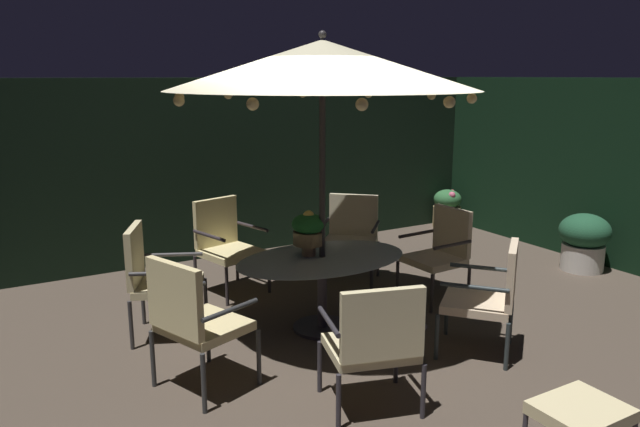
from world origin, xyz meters
The scene contains 16 objects.
ground_plane centered at (0.00, 0.00, -0.01)m, with size 8.54×6.54×0.02m, color #483C32.
hedge_backdrop_rear centered at (0.00, 3.12, 1.16)m, with size 8.54×0.30×2.32m, color black.
hedge_backdrop_right centered at (4.12, 0.00, 1.16)m, with size 0.30×6.54×2.32m, color black.
patio_dining_table centered at (-0.09, 0.23, 0.58)m, with size 1.66×1.09×0.71m.
patio_umbrella centered at (-0.09, 0.23, 2.42)m, with size 2.73×2.73×2.72m.
centerpiece_planter centered at (-0.18, 0.33, 0.96)m, with size 0.31×0.31×0.43m.
patio_chair_north centered at (-1.50, -0.29, 0.60)m, with size 0.75×0.79×1.05m.
patio_chair_northeast centered at (-0.51, -1.22, 0.55)m, with size 0.77×0.71×0.97m.
patio_chair_east centered at (0.88, -0.93, 0.55)m, with size 0.82×0.82×0.98m.
patio_chair_southeast centered at (1.41, 0.30, 0.55)m, with size 0.59×0.59×0.98m.
patio_chair_south centered at (0.94, 1.32, 0.57)m, with size 0.84×0.84×0.98m.
patio_chair_southwest centered at (-0.47, 1.69, 0.57)m, with size 0.73×0.74×1.02m.
patio_chair_west centered at (-1.46, 0.86, 0.59)m, with size 0.81×0.79×1.04m.
ottoman_footrest centered at (0.22, -2.35, 0.35)m, with size 0.52×0.44×0.40m.
potted_plant_left_far centered at (3.65, 2.70, 0.30)m, with size 0.44×0.44×0.59m.
potted_plant_right_far centered at (3.59, 0.17, 0.38)m, with size 0.61×0.61×0.70m.
Camera 1 is at (-2.81, -4.43, 2.34)m, focal length 34.28 mm.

